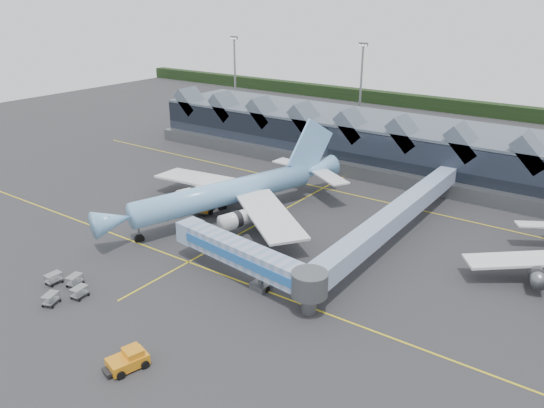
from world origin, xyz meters
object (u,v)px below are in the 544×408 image
Objects in this scene: main_airliner at (233,191)px; pushback_tug at (128,360)px; jet_bridge at (254,261)px; fuel_truck at (209,195)px.

main_airliner is 38.77m from pushback_tug.
main_airliner is 1.80× the size of jet_bridge.
jet_bridge is (16.43, -15.99, -0.63)m from main_airliner.
fuel_truck is (-22.41, 16.87, -1.58)m from jet_bridge.
main_airliner is 9.51× the size of pushback_tug.
jet_bridge is 19.50m from pushback_tug.
jet_bridge is at bearing 104.09° from pushback_tug.
jet_bridge is 5.27× the size of pushback_tug.
main_airliner reaches higher than fuel_truck.
main_airliner is at bearing -32.46° from fuel_truck.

